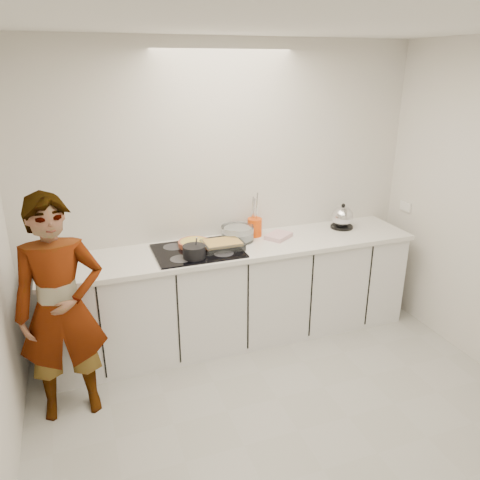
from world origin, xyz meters
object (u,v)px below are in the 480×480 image
object	(u,v)px
baking_dish	(223,244)
kettle	(342,218)
mixing_bowl	(238,234)
tart_dish	(194,243)
hob	(198,251)
saucepan	(194,252)
utensil_crock	(255,227)
cook	(61,310)

from	to	relation	value
baking_dish	kettle	bearing A→B (deg)	7.09
mixing_bowl	tart_dish	bearing A→B (deg)	-175.27
baking_dish	kettle	xyz separation A→B (m)	(1.25, 0.16, 0.05)
mixing_bowl	kettle	xyz separation A→B (m)	(1.05, -0.02, 0.04)
hob	saucepan	world-z (taller)	saucepan
hob	tart_dish	bearing A→B (deg)	93.04
kettle	utensil_crock	world-z (taller)	kettle
saucepan	mixing_bowl	size ratio (longest dim) A/B	0.62
tart_dish	baking_dish	bearing A→B (deg)	-33.35
saucepan	cook	world-z (taller)	cook
baking_dish	kettle	world-z (taller)	kettle
utensil_crock	baking_dish	bearing A→B (deg)	-148.49
tart_dish	utensil_crock	bearing A→B (deg)	9.08
baking_dish	utensil_crock	world-z (taller)	utensil_crock
baking_dish	utensil_crock	bearing A→B (deg)	31.51
cook	hob	bearing A→B (deg)	23.27
tart_dish	saucepan	bearing A→B (deg)	-104.00
baking_dish	mixing_bowl	xyz separation A→B (m)	(0.20, 0.17, 0.01)
saucepan	baking_dish	xyz separation A→B (m)	(0.28, 0.11, -0.02)
baking_dish	utensil_crock	distance (m)	0.45
saucepan	baking_dish	distance (m)	0.30
hob	utensil_crock	size ratio (longest dim) A/B	4.38
baking_dish	kettle	distance (m)	1.26
hob	mixing_bowl	xyz separation A→B (m)	(0.40, 0.14, 0.05)
tart_dish	hob	bearing A→B (deg)	-86.96
mixing_bowl	hob	bearing A→B (deg)	-160.98
hob	mixing_bowl	distance (m)	0.43
mixing_bowl	kettle	world-z (taller)	kettle
utensil_crock	saucepan	bearing A→B (deg)	-152.14
tart_dish	baking_dish	distance (m)	0.25
baking_dish	cook	world-z (taller)	cook
saucepan	hob	bearing A→B (deg)	65.11
tart_dish	cook	xyz separation A→B (m)	(-1.09, -0.59, -0.13)
cook	baking_dish	bearing A→B (deg)	18.45
saucepan	kettle	xyz separation A→B (m)	(1.53, 0.27, 0.04)
tart_dish	mixing_bowl	size ratio (longest dim) A/B	0.82
tart_dish	mixing_bowl	xyz separation A→B (m)	(0.41, 0.03, 0.02)
utensil_crock	cook	distance (m)	1.83
tart_dish	utensil_crock	size ratio (longest dim) A/B	1.65
kettle	hob	bearing A→B (deg)	-175.26
saucepan	tart_dish	bearing A→B (deg)	76.00
hob	baking_dish	bearing A→B (deg)	-9.53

